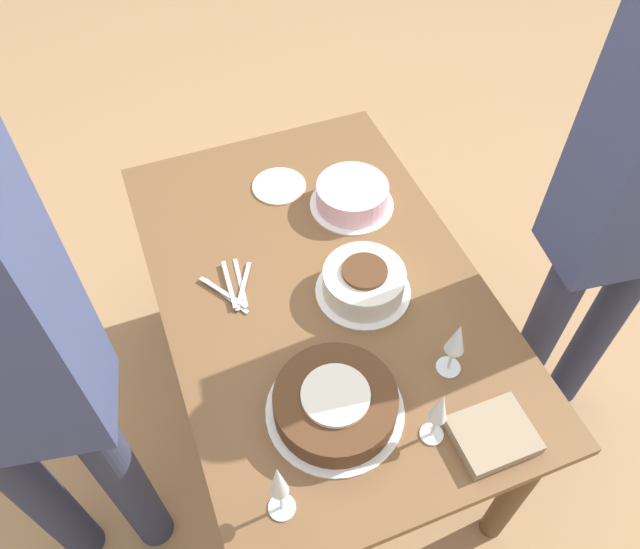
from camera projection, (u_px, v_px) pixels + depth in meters
name	position (u px, v px, depth m)	size (l,w,h in m)	color
ground_plane	(320.00, 406.00, 2.31)	(12.00, 12.00, 0.00)	#A87F56
dining_table	(320.00, 310.00, 1.83)	(1.37, 0.88, 0.73)	brown
cake_center_white	(364.00, 282.00, 1.70)	(0.26, 0.26, 0.10)	white
cake_front_chocolate	(335.00, 404.00, 1.47)	(0.34, 0.34, 0.09)	white
cake_back_decorated	(352.00, 196.00, 1.91)	(0.26, 0.26, 0.08)	white
wine_glass_near	(457.00, 341.00, 1.48)	(0.06, 0.06, 0.19)	silver
wine_glass_far	(440.00, 410.00, 1.36)	(0.06, 0.06, 0.20)	silver
wine_glass_extra	(279.00, 483.00, 1.24)	(0.06, 0.06, 0.22)	silver
dessert_plate_left	(279.00, 186.00, 1.99)	(0.17, 0.17, 0.01)	beige
fork_pile	(232.00, 288.00, 1.73)	(0.20, 0.15, 0.01)	silver
napkin_stack	(493.00, 435.00, 1.45)	(0.15, 0.18, 0.03)	gray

